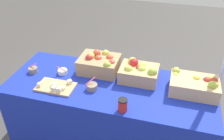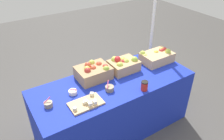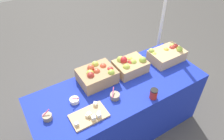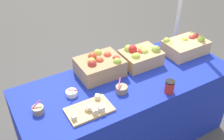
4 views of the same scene
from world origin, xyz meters
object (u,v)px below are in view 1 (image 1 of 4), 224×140
sample_bowl_far (33,70)px  apple_crate_middle (139,72)px  cutting_board_front (56,87)px  sample_bowl_near (63,72)px  coffee_cup (123,105)px  apple_crate_left (195,85)px  apple_crate_right (100,63)px  sample_bowl_mid (92,87)px

sample_bowl_far → apple_crate_middle: bearing=9.1°
cutting_board_front → sample_bowl_near: bearing=101.0°
cutting_board_front → sample_bowl_near: (-0.05, 0.23, 0.01)m
cutting_board_front → coffee_cup: (0.64, -0.12, 0.04)m
apple_crate_left → apple_crate_middle: bearing=173.0°
sample_bowl_far → coffee_cup: coffee_cup is taller
cutting_board_front → apple_crate_right: bearing=52.6°
apple_crate_middle → apple_crate_right: size_ratio=0.92×
apple_crate_middle → coffee_cup: size_ratio=3.14×
cutting_board_front → sample_bowl_far: (-0.33, 0.18, 0.01)m
sample_bowl_near → sample_bowl_far: (-0.29, -0.06, 0.01)m
sample_bowl_mid → apple_crate_middle: bearing=36.1°
apple_crate_middle → apple_crate_right: apple_crate_right is taller
apple_crate_right → sample_bowl_far: size_ratio=3.86×
apple_crate_left → cutting_board_front: bearing=-166.9°
sample_bowl_mid → coffee_cup: (0.33, -0.20, 0.03)m
apple_crate_left → apple_crate_right: 0.90m
apple_crate_middle → sample_bowl_near: 0.74m
apple_crate_middle → apple_crate_left: bearing=-7.0°
apple_crate_left → coffee_cup: bearing=-143.6°
apple_crate_right → sample_bowl_mid: (0.03, -0.31, -0.06)m
cutting_board_front → coffee_cup: coffee_cup is taller
apple_crate_right → sample_bowl_mid: size_ratio=3.56×
apple_crate_middle → sample_bowl_mid: bearing=-143.9°
apple_crate_left → cutting_board_front: apple_crate_left is taller
apple_crate_middle → sample_bowl_far: 1.03m
apple_crate_left → sample_bowl_far: (-1.52, -0.10, -0.05)m
apple_crate_right → sample_bowl_far: apple_crate_right is taller
sample_bowl_near → coffee_cup: bearing=-27.5°
sample_bowl_near → sample_bowl_far: 0.29m
apple_crate_middle → sample_bowl_mid: apple_crate_middle is taller
apple_crate_right → coffee_cup: bearing=-54.8°
sample_bowl_far → sample_bowl_near: bearing=11.3°
apple_crate_right → sample_bowl_far: (-0.62, -0.20, -0.06)m
coffee_cup → sample_bowl_near: bearing=152.5°
sample_bowl_mid → coffee_cup: bearing=-31.0°
sample_bowl_mid → sample_bowl_far: sample_bowl_mid is taller
sample_bowl_near → coffee_cup: size_ratio=0.83×
cutting_board_front → coffee_cup: size_ratio=3.03×
cutting_board_front → coffee_cup: 0.65m
sample_bowl_near → sample_bowl_far: size_ratio=0.93×
apple_crate_right → sample_bowl_near: size_ratio=4.14×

